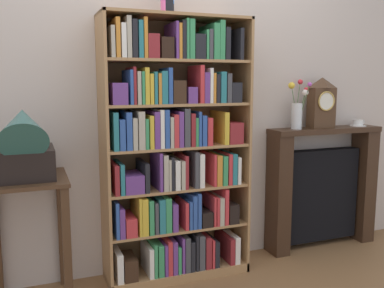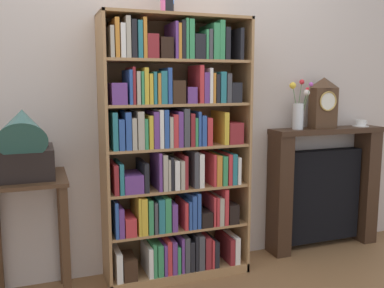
{
  "view_description": "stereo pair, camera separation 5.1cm",
  "coord_description": "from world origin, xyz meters",
  "px_view_note": "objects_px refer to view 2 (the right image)",
  "views": [
    {
      "loc": [
        -0.89,
        -2.5,
        1.32
      ],
      "look_at": [
        0.11,
        0.11,
        0.9
      ],
      "focal_mm": 39.42,
      "sensor_mm": 36.0,
      "label": 1
    },
    {
      "loc": [
        -0.85,
        -2.52,
        1.32
      ],
      "look_at": [
        0.11,
        0.11,
        0.9
      ],
      "focal_mm": 39.42,
      "sensor_mm": 36.0,
      "label": 2
    }
  ],
  "objects_px": {
    "mantel_clock": "(323,103)",
    "teacup_with_saucer": "(361,124)",
    "gramophone": "(24,145)",
    "flower_vase": "(299,110)",
    "side_table_left": "(28,215)",
    "fireplace_mantel": "(323,188)",
    "bookshelf": "(174,156)"
  },
  "relations": [
    {
      "from": "side_table_left",
      "to": "teacup_with_saucer",
      "type": "xyz_separation_m",
      "value": [
        2.51,
        0.14,
        0.43
      ]
    },
    {
      "from": "gramophone",
      "to": "flower_vase",
      "type": "xyz_separation_m",
      "value": [
        1.92,
        0.19,
        0.13
      ]
    },
    {
      "from": "gramophone",
      "to": "teacup_with_saucer",
      "type": "bearing_deg",
      "value": 4.4
    },
    {
      "from": "fireplace_mantel",
      "to": "side_table_left",
      "type": "bearing_deg",
      "value": -175.93
    },
    {
      "from": "bookshelf",
      "to": "side_table_left",
      "type": "relative_size",
      "value": 2.24
    },
    {
      "from": "gramophone",
      "to": "flower_vase",
      "type": "distance_m",
      "value": 1.93
    },
    {
      "from": "bookshelf",
      "to": "teacup_with_saucer",
      "type": "height_order",
      "value": "bookshelf"
    },
    {
      "from": "side_table_left",
      "to": "mantel_clock",
      "type": "height_order",
      "value": "mantel_clock"
    },
    {
      "from": "gramophone",
      "to": "side_table_left",
      "type": "bearing_deg",
      "value": 90.0
    },
    {
      "from": "fireplace_mantel",
      "to": "bookshelf",
      "type": "bearing_deg",
      "value": -176.27
    },
    {
      "from": "side_table_left",
      "to": "fireplace_mantel",
      "type": "height_order",
      "value": "fireplace_mantel"
    },
    {
      "from": "bookshelf",
      "to": "side_table_left",
      "type": "distance_m",
      "value": 0.96
    },
    {
      "from": "gramophone",
      "to": "teacup_with_saucer",
      "type": "xyz_separation_m",
      "value": [
        2.51,
        0.19,
        0.01
      ]
    },
    {
      "from": "bookshelf",
      "to": "side_table_left",
      "type": "xyz_separation_m",
      "value": [
        -0.92,
        -0.07,
        -0.28
      ]
    },
    {
      "from": "mantel_clock",
      "to": "teacup_with_saucer",
      "type": "relative_size",
      "value": 2.96
    },
    {
      "from": "bookshelf",
      "to": "side_table_left",
      "type": "height_order",
      "value": "bookshelf"
    },
    {
      "from": "gramophone",
      "to": "fireplace_mantel",
      "type": "relative_size",
      "value": 0.51
    },
    {
      "from": "gramophone",
      "to": "mantel_clock",
      "type": "xyz_separation_m",
      "value": [
        2.14,
        0.19,
        0.18
      ]
    },
    {
      "from": "fireplace_mantel",
      "to": "mantel_clock",
      "type": "bearing_deg",
      "value": -159.2
    },
    {
      "from": "bookshelf",
      "to": "mantel_clock",
      "type": "bearing_deg",
      "value": 3.02
    },
    {
      "from": "mantel_clock",
      "to": "fireplace_mantel",
      "type": "bearing_deg",
      "value": 20.8
    },
    {
      "from": "fireplace_mantel",
      "to": "mantel_clock",
      "type": "height_order",
      "value": "mantel_clock"
    },
    {
      "from": "gramophone",
      "to": "flower_vase",
      "type": "height_order",
      "value": "flower_vase"
    },
    {
      "from": "fireplace_mantel",
      "to": "teacup_with_saucer",
      "type": "distance_m",
      "value": 0.6
    },
    {
      "from": "gramophone",
      "to": "mantel_clock",
      "type": "distance_m",
      "value": 2.15
    },
    {
      "from": "mantel_clock",
      "to": "teacup_with_saucer",
      "type": "xyz_separation_m",
      "value": [
        0.37,
        0.0,
        -0.17
      ]
    },
    {
      "from": "gramophone",
      "to": "fireplace_mantel",
      "type": "height_order",
      "value": "gramophone"
    },
    {
      "from": "side_table_left",
      "to": "flower_vase",
      "type": "distance_m",
      "value": 2.0
    },
    {
      "from": "mantel_clock",
      "to": "bookshelf",
      "type": "bearing_deg",
      "value": -176.98
    },
    {
      "from": "mantel_clock",
      "to": "teacup_with_saucer",
      "type": "bearing_deg",
      "value": 0.41
    },
    {
      "from": "side_table_left",
      "to": "flower_vase",
      "type": "relative_size",
      "value": 2.08
    },
    {
      "from": "flower_vase",
      "to": "fireplace_mantel",
      "type": "bearing_deg",
      "value": 4.27
    }
  ]
}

